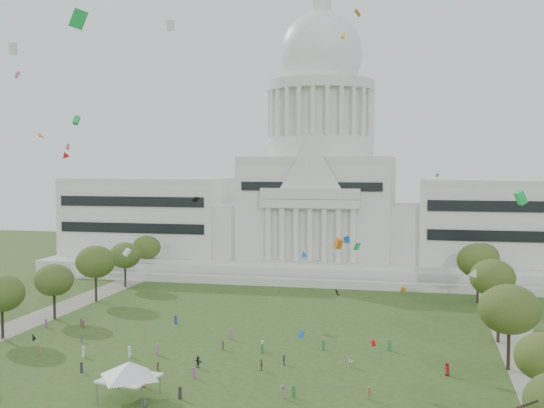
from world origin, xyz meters
name	(u,v)px	position (x,y,z in m)	size (l,w,h in m)	color
ground	(205,386)	(0.00, 0.00, 0.00)	(400.00, 400.00, 0.00)	#324C1D
capitol	(320,196)	(0.00, 113.59, 22.30)	(160.00, 64.50, 91.30)	silver
path_left	(27,322)	(-48.00, 30.00, 0.02)	(8.00, 160.00, 0.04)	gray
path_right	(522,350)	(48.00, 30.00, 0.02)	(8.00, 160.00, 0.04)	gray
row_tree_r_1	(544,357)	(46.22, -1.75, 7.66)	(7.58, 7.58, 10.78)	black
row_tree_l_2	(2,293)	(-45.04, 17.30, 8.51)	(8.42, 8.42, 11.97)	black
row_tree_r_2	(509,309)	(44.17, 17.44, 9.66)	(9.55, 9.55, 13.58)	black
row_tree_l_3	(54,280)	(-44.09, 33.92, 8.21)	(8.12, 8.12, 11.55)	black
row_tree_r_3	(499,304)	(44.40, 34.48, 7.08)	(7.01, 7.01, 9.98)	black
row_tree_l_4	(96,262)	(-44.08, 52.42, 9.39)	(9.29, 9.29, 13.21)	black
row_tree_r_4	(493,278)	(44.76, 50.04, 9.29)	(9.19, 9.19, 13.06)	black
row_tree_l_5	(125,255)	(-45.22, 71.01, 8.42)	(8.33, 8.33, 11.85)	black
row_tree_r_5	(478,261)	(43.49, 70.19, 9.93)	(9.82, 9.82, 13.96)	black
row_tree_l_6	(146,247)	(-46.87, 89.14, 8.27)	(8.19, 8.19, 11.64)	black
row_tree_r_6	(483,257)	(45.96, 88.13, 8.51)	(8.42, 8.42, 11.97)	black
event_tent	(129,369)	(-8.44, -7.72, 4.16)	(11.08, 11.08, 5.37)	#4C4C4C
person_0	(447,369)	(34.71, 12.47, 1.02)	(0.99, 0.65, 2.03)	#B21E1E
person_2	(351,361)	(19.87, 13.53, 0.98)	(0.95, 0.59, 1.96)	silver
person_3	(283,392)	(12.18, -2.87, 0.94)	(1.22, 0.63, 1.88)	#994C8C
person_4	(261,365)	(6.32, 8.77, 0.91)	(1.07, 0.58, 1.82)	olive
person_5	(198,362)	(-3.86, 8.08, 0.92)	(1.71, 0.68, 1.85)	#26262B
person_7	(145,404)	(-4.57, -11.39, 0.91)	(0.66, 0.48, 1.82)	#4C4C51
person_8	(158,366)	(-9.48, 5.07, 0.72)	(0.70, 0.43, 1.43)	olive
person_9	(370,393)	(23.92, -0.76, 0.96)	(1.24, 0.64, 1.92)	olive
person_10	(284,360)	(9.18, 12.48, 0.81)	(0.95, 0.52, 1.61)	#4C4C51
distant_crowd	(170,349)	(-11.21, 14.73, 0.86)	(67.87, 41.54, 1.95)	#26262B
kite_swarm	(216,180)	(-0.19, 6.44, 30.00)	(81.79, 93.86, 61.53)	green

